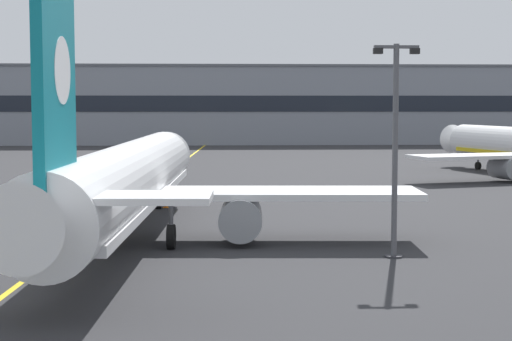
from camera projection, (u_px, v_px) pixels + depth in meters
The scene contains 6 objects.
ground_plane at pixel (43, 300), 32.60m from camera, with size 400.00×400.00×0.00m, color #2D2D30.
taxiway_centreline at pixel (125, 205), 62.46m from camera, with size 0.30×180.00×0.01m, color yellow.
airliner_foreground at pixel (126, 181), 45.44m from camera, with size 32.20×41.51×11.65m.
apron_lamp_post at pixel (395, 146), 41.10m from camera, with size 2.24×0.90×10.46m.
safety_cone_by_nose_gear at pixel (166, 204), 60.89m from camera, with size 0.44×0.44×0.55m.
terminal_building at pixel (202, 105), 152.34m from camera, with size 165.31×12.40×14.18m.
Camera 1 is at (6.71, -32.44, 7.68)m, focal length 59.09 mm.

